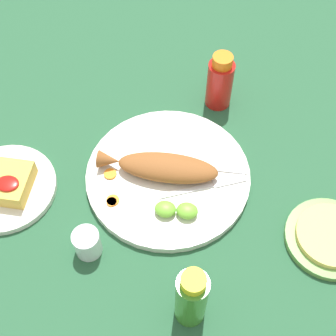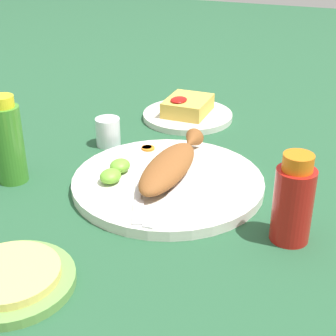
# 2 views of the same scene
# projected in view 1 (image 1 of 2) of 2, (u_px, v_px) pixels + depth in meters

# --- Properties ---
(ground_plane) EXTENTS (4.00, 4.00, 0.00)m
(ground_plane) POSITION_uv_depth(u_px,v_px,m) (168.00, 178.00, 0.99)
(ground_plane) COLOR #235133
(main_plate) EXTENTS (0.34, 0.34, 0.02)m
(main_plate) POSITION_uv_depth(u_px,v_px,m) (168.00, 176.00, 0.98)
(main_plate) COLOR silver
(main_plate) RESTS_ON ground_plane
(fried_fish) EXTENTS (0.25, 0.07, 0.04)m
(fried_fish) POSITION_uv_depth(u_px,v_px,m) (162.00, 167.00, 0.96)
(fried_fish) COLOR brown
(fried_fish) RESTS_ON main_plate
(fork_near) EXTENTS (0.19, 0.02, 0.00)m
(fork_near) POSITION_uv_depth(u_px,v_px,m) (209.00, 167.00, 0.98)
(fork_near) COLOR silver
(fork_near) RESTS_ON main_plate
(fork_far) EXTENTS (0.18, 0.09, 0.00)m
(fork_far) POSITION_uv_depth(u_px,v_px,m) (209.00, 186.00, 0.95)
(fork_far) COLOR silver
(fork_far) RESTS_ON main_plate
(carrot_slice_near) EXTENTS (0.03, 0.03, 0.00)m
(carrot_slice_near) POSITION_uv_depth(u_px,v_px,m) (110.00, 174.00, 0.97)
(carrot_slice_near) COLOR orange
(carrot_slice_near) RESTS_ON main_plate
(carrot_slice_mid) EXTENTS (0.03, 0.03, 0.00)m
(carrot_slice_mid) POSITION_uv_depth(u_px,v_px,m) (113.00, 200.00, 0.93)
(carrot_slice_mid) COLOR orange
(carrot_slice_mid) RESTS_ON main_plate
(carrot_slice_far) EXTENTS (0.02, 0.02, 0.00)m
(carrot_slice_far) POSITION_uv_depth(u_px,v_px,m) (112.00, 202.00, 0.93)
(carrot_slice_far) COLOR orange
(carrot_slice_far) RESTS_ON main_plate
(lime_wedge_main) EXTENTS (0.04, 0.04, 0.02)m
(lime_wedge_main) POSITION_uv_depth(u_px,v_px,m) (165.00, 209.00, 0.91)
(lime_wedge_main) COLOR #6BB233
(lime_wedge_main) RESTS_ON main_plate
(lime_wedge_side) EXTENTS (0.04, 0.04, 0.02)m
(lime_wedge_side) POSITION_uv_depth(u_px,v_px,m) (187.00, 211.00, 0.91)
(lime_wedge_side) COLOR #6BB233
(lime_wedge_side) RESTS_ON main_plate
(hot_sauce_bottle_red) EXTENTS (0.06, 0.06, 0.14)m
(hot_sauce_bottle_red) POSITION_uv_depth(u_px,v_px,m) (220.00, 82.00, 1.05)
(hot_sauce_bottle_red) COLOR #B21914
(hot_sauce_bottle_red) RESTS_ON ground_plane
(hot_sauce_bottle_green) EXTENTS (0.05, 0.05, 0.16)m
(hot_sauce_bottle_green) POSITION_uv_depth(u_px,v_px,m) (191.00, 298.00, 0.77)
(hot_sauce_bottle_green) COLOR #3D8428
(hot_sauce_bottle_green) RESTS_ON ground_plane
(salt_cup) EXTENTS (0.05, 0.05, 0.06)m
(salt_cup) POSITION_uv_depth(u_px,v_px,m) (88.00, 244.00, 0.87)
(salt_cup) COLOR silver
(salt_cup) RESTS_ON ground_plane
(side_plate_fries) EXTENTS (0.21, 0.21, 0.01)m
(side_plate_fries) POSITION_uv_depth(u_px,v_px,m) (5.00, 188.00, 0.97)
(side_plate_fries) COLOR silver
(side_plate_fries) RESTS_ON ground_plane
(fries_pile) EXTENTS (0.12, 0.10, 0.04)m
(fries_pile) POSITION_uv_depth(u_px,v_px,m) (2.00, 182.00, 0.94)
(fries_pile) COLOR gold
(fries_pile) RESTS_ON side_plate_fries
(tortilla_plate) EXTENTS (0.17, 0.17, 0.01)m
(tortilla_plate) POSITION_uv_depth(u_px,v_px,m) (329.00, 238.00, 0.90)
(tortilla_plate) COLOR #6B9E4C
(tortilla_plate) RESTS_ON ground_plane
(tortilla_stack) EXTENTS (0.13, 0.13, 0.01)m
(tortilla_stack) POSITION_uv_depth(u_px,v_px,m) (331.00, 235.00, 0.89)
(tortilla_stack) COLOR #E0C666
(tortilla_stack) RESTS_ON tortilla_plate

